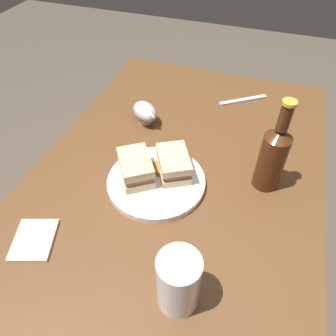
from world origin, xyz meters
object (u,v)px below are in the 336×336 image
(plate, at_px, (156,181))
(gravy_boat, at_px, (145,112))
(sandwich_half_left, at_px, (174,164))
(sandwich_half_right, at_px, (136,168))
(cider_bottle, at_px, (273,156))
(fork, at_px, (243,100))
(napkin, at_px, (34,240))
(pint_glass, at_px, (178,284))

(plate, bearing_deg, gravy_boat, 27.87)
(sandwich_half_left, bearing_deg, gravy_boat, 38.93)
(sandwich_half_left, xyz_separation_m, sandwich_half_right, (-0.05, 0.09, 0.00))
(plate, bearing_deg, cider_bottle, -70.51)
(gravy_boat, xyz_separation_m, fork, (0.23, -0.28, -0.04))
(plate, distance_m, cider_bottle, 0.31)
(gravy_boat, relative_size, napkin, 1.09)
(pint_glass, relative_size, gravy_boat, 1.20)
(sandwich_half_left, relative_size, sandwich_half_right, 0.99)
(napkin, height_order, fork, napkin)
(fork, bearing_deg, sandwich_half_left, 39.03)
(plate, height_order, pint_glass, pint_glass)
(sandwich_half_right, xyz_separation_m, cider_bottle, (0.10, -0.33, 0.05))
(cider_bottle, bearing_deg, pint_glass, 161.43)
(cider_bottle, relative_size, napkin, 2.37)
(fork, bearing_deg, sandwich_half_right, 31.17)
(pint_glass, height_order, gravy_boat, pint_glass)
(napkin, bearing_deg, fork, -25.95)
(sandwich_half_left, bearing_deg, fork, -15.33)
(gravy_boat, xyz_separation_m, cider_bottle, (-0.15, -0.41, 0.06))
(sandwich_half_left, height_order, sandwich_half_right, sandwich_half_right)
(fork, bearing_deg, plate, 36.51)
(plate, relative_size, sandwich_half_left, 1.89)
(gravy_boat, bearing_deg, pint_glass, -151.85)
(gravy_boat, bearing_deg, napkin, 171.58)
(fork, bearing_deg, pint_glass, 54.03)
(sandwich_half_left, distance_m, gravy_boat, 0.26)
(sandwich_half_left, relative_size, napkin, 1.26)
(sandwich_half_left, height_order, fork, sandwich_half_left)
(sandwich_half_left, distance_m, cider_bottle, 0.25)
(plate, distance_m, pint_glass, 0.32)
(pint_glass, distance_m, cider_bottle, 0.40)
(cider_bottle, height_order, fork, cider_bottle)
(gravy_boat, distance_m, cider_bottle, 0.44)
(sandwich_half_left, height_order, cider_bottle, cider_bottle)
(sandwich_half_right, xyz_separation_m, gravy_boat, (0.25, 0.08, -0.01))
(sandwich_half_left, bearing_deg, sandwich_half_right, 119.10)
(gravy_boat, height_order, fork, gravy_boat)
(plate, distance_m, napkin, 0.33)
(plate, bearing_deg, pint_glass, -151.61)
(sandwich_half_right, relative_size, napkin, 1.27)
(plate, height_order, sandwich_half_right, sandwich_half_right)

